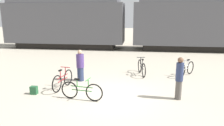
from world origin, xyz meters
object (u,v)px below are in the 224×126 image
object	(u,v)px
bicycle_green	(82,91)
bicycle_maroon	(63,80)
person_in_navy	(179,78)
freight_train	(129,17)
person_in_purple	(80,66)
bicycle_silver	(186,69)
backpack	(34,90)
bicycle_black	(142,68)

from	to	relation	value
bicycle_green	bicycle_maroon	distance (m)	1.64
bicycle_maroon	person_in_navy	distance (m)	4.95
freight_train	person_in_purple	distance (m)	10.48
bicycle_silver	backpack	xyz separation A→B (m)	(-6.81, -3.64, -0.21)
person_in_navy	backpack	bearing A→B (deg)	-46.34
bicycle_black	bicycle_maroon	xyz separation A→B (m)	(-3.48, -2.70, 0.00)
bicycle_black	backpack	xyz separation A→B (m)	(-4.44, -3.52, -0.22)
person_in_purple	person_in_navy	world-z (taller)	person_in_navy
freight_train	person_in_purple	xyz separation A→B (m)	(-1.80, -10.09, -2.18)
bicycle_green	person_in_purple	world-z (taller)	person_in_purple
backpack	bicycle_black	bearing A→B (deg)	38.43
bicycle_black	bicycle_maroon	distance (m)	4.40
bicycle_maroon	person_in_navy	bearing A→B (deg)	-6.98
person_in_purple	bicycle_maroon	bearing A→B (deg)	75.90
freight_train	person_in_navy	bearing A→B (deg)	-77.56
freight_train	bicycle_maroon	bearing A→B (deg)	-101.31
bicycle_silver	bicycle_maroon	size ratio (longest dim) A/B	0.80
bicycle_silver	bicycle_maroon	xyz separation A→B (m)	(-5.85, -2.82, 0.02)
freight_train	backpack	bearing A→B (deg)	-104.87
person_in_navy	bicycle_silver	bearing A→B (deg)	-154.06
freight_train	bicycle_green	xyz separation A→B (m)	(-1.09, -12.48, -2.57)
bicycle_maroon	bicycle_silver	bearing A→B (deg)	25.74
bicycle_black	person_in_purple	size ratio (longest dim) A/B	1.07
bicycle_black	backpack	world-z (taller)	bicycle_black
bicycle_silver	backpack	distance (m)	7.72
bicycle_silver	bicycle_black	size ratio (longest dim) A/B	0.82
bicycle_silver	person_in_purple	world-z (taller)	person_in_purple
bicycle_black	backpack	distance (m)	5.67
bicycle_silver	bicycle_green	distance (m)	6.13
bicycle_maroon	person_in_purple	xyz separation A→B (m)	(0.47, 1.23, 0.37)
bicycle_black	person_in_navy	world-z (taller)	person_in_navy
freight_train	bicycle_maroon	size ratio (longest dim) A/B	13.40
bicycle_green	person_in_navy	size ratio (longest dim) A/B	1.03
bicycle_black	person_in_navy	size ratio (longest dim) A/B	1.00
bicycle_maroon	freight_train	bearing A→B (deg)	78.69
bicycle_black	person_in_purple	xyz separation A→B (m)	(-3.01, -1.47, 0.37)
bicycle_maroon	bicycle_black	bearing A→B (deg)	37.82
bicycle_maroon	person_in_purple	world-z (taller)	person_in_purple
bicycle_silver	bicycle_black	distance (m)	2.37
bicycle_black	bicycle_maroon	bearing A→B (deg)	-142.18
bicycle_black	bicycle_maroon	size ratio (longest dim) A/B	0.97
backpack	person_in_purple	bearing A→B (deg)	55.17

